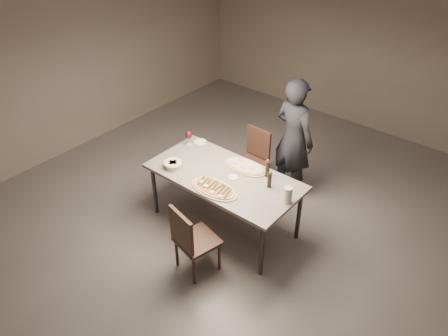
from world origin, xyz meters
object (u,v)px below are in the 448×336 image
Objects in this scene: pepper_mill_left at (269,180)px; chair_far at (253,156)px; ham_pizza at (245,166)px; chair_near at (191,238)px; zucchini_pizza at (214,188)px; carafe at (288,195)px; diner at (294,139)px; bread_basket at (173,164)px; dining_table at (224,179)px.

pepper_mill_left is 1.14m from chair_far.
chair_near reaches higher than ham_pizza.
zucchini_pizza is 0.61m from chair_near.
carafe is 0.23× the size of chair_far.
diner is at bearing -153.76° from chair_far.
pepper_mill_left is (0.44, -0.14, 0.08)m from ham_pizza.
chair_near is (0.12, -1.09, -0.28)m from ham_pizza.
diner is (0.15, 1.39, 0.05)m from zucchini_pizza.
dining_table is at bearing 24.47° from bread_basket.
bread_basket is at bearing -146.51° from ham_pizza.
chair_far is (-0.76, 0.76, -0.37)m from pepper_mill_left.
chair_near is (0.12, -0.53, -0.28)m from zucchini_pizza.
carafe is 1.41m from chair_far.
chair_far is (-0.32, 0.62, -0.29)m from ham_pizza.
dining_table is 2.09× the size of chair_near.
bread_basket is at bearing -155.53° from dining_table.
chair_near is (-0.32, -0.95, -0.37)m from pepper_mill_left.
diner reaches higher than chair_near.
diner reaches higher than pepper_mill_left.
bread_basket is (-0.66, 0.02, 0.03)m from zucchini_pizza.
ham_pizza is 0.66× the size of chair_far.
diner reaches higher than bread_basket.
bread_basket is at bearing 70.13° from diner.
chair_far is (-0.32, 1.19, -0.29)m from zucchini_pizza.
ham_pizza is 0.85m from bread_basket.
pepper_mill_left reaches higher than ham_pizza.
chair_far is at bearing 117.33° from chair_near.
ham_pizza is at bearing 90.77° from diner.
carafe is at bearing 143.39° from chair_far.
diner reaches higher than chair_far.
ham_pizza is 2.69× the size of pepper_mill_left.
ham_pizza is 0.65× the size of chair_near.
chair_far is at bearing 141.03° from carafe.
zucchini_pizza is 1.40m from diner.
carafe is (0.83, 0.05, 0.15)m from dining_table.
zucchini_pizza is 0.66m from bread_basket.
bread_basket is 1.59m from diner.
pepper_mill_left reaches higher than chair_far.
pepper_mill_left is at bearing 36.56° from zucchini_pizza.
bread_basket is 0.26× the size of chair_far.
zucchini_pizza is 1.26m from chair_far.
bread_basket is 1.17m from pepper_mill_left.
zucchini_pizza is 2.67× the size of bread_basket.
pepper_mill_left is 1.07m from chair_near.
zucchini_pizza is at bearing -1.98° from bread_basket.
bread_basket reaches higher than zucchini_pizza.
bread_basket is 1.25m from chair_far.
bread_basket is 1.43m from carafe.
chair_near reaches higher than bread_basket.
carafe is at bearing 66.95° from chair_near.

